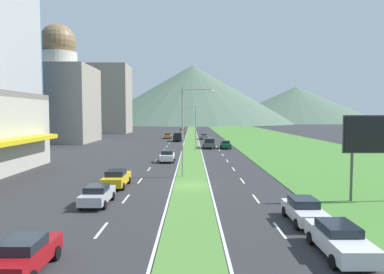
% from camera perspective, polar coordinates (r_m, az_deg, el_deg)
% --- Properties ---
extents(ground_plane, '(600.00, 600.00, 0.00)m').
position_cam_1_polar(ground_plane, '(32.93, -0.18, -7.90)').
color(ground_plane, '#2D2D30').
extents(grass_median, '(3.20, 240.00, 0.06)m').
position_cam_1_polar(grass_median, '(92.49, -0.08, -0.38)').
color(grass_median, '#518438').
rests_on(grass_median, ground_plane).
extents(grass_verge_right, '(24.00, 240.00, 0.06)m').
position_cam_1_polar(grass_verge_right, '(94.74, 12.48, -0.37)').
color(grass_verge_right, '#477F33').
rests_on(grass_verge_right, ground_plane).
extents(lane_dash_left_1, '(0.16, 2.80, 0.01)m').
position_cam_1_polar(lane_dash_left_1, '(21.45, -14.48, -14.38)').
color(lane_dash_left_1, silver).
rests_on(lane_dash_left_1, ground_plane).
extents(lane_dash_left_2, '(0.16, 2.80, 0.01)m').
position_cam_1_polar(lane_dash_left_2, '(28.49, -10.67, -9.79)').
color(lane_dash_left_2, silver).
rests_on(lane_dash_left_2, ground_plane).
extents(lane_dash_left_3, '(0.16, 2.80, 0.01)m').
position_cam_1_polar(lane_dash_left_3, '(35.71, -8.44, -7.01)').
color(lane_dash_left_3, silver).
rests_on(lane_dash_left_3, ground_plane).
extents(lane_dash_left_4, '(0.16, 2.80, 0.01)m').
position_cam_1_polar(lane_dash_left_4, '(43.02, -6.98, -5.17)').
color(lane_dash_left_4, silver).
rests_on(lane_dash_left_4, ground_plane).
extents(lane_dash_left_5, '(0.16, 2.80, 0.01)m').
position_cam_1_polar(lane_dash_left_5, '(50.38, -5.95, -3.86)').
color(lane_dash_left_5, silver).
rests_on(lane_dash_left_5, ground_plane).
extents(lane_dash_left_6, '(0.16, 2.80, 0.01)m').
position_cam_1_polar(lane_dash_left_6, '(57.77, -5.18, -2.89)').
color(lane_dash_left_6, silver).
rests_on(lane_dash_left_6, ground_plane).
extents(lane_dash_left_7, '(0.16, 2.80, 0.01)m').
position_cam_1_polar(lane_dash_left_7, '(65.18, -4.59, -2.13)').
color(lane_dash_left_7, silver).
rests_on(lane_dash_left_7, ground_plane).
extents(lane_dash_left_8, '(0.16, 2.80, 0.01)m').
position_cam_1_polar(lane_dash_left_8, '(72.61, -4.12, -1.53)').
color(lane_dash_left_8, silver).
rests_on(lane_dash_left_8, ground_plane).
extents(lane_dash_left_9, '(0.16, 2.80, 0.01)m').
position_cam_1_polar(lane_dash_left_9, '(80.05, -3.74, -1.04)').
color(lane_dash_left_9, silver).
rests_on(lane_dash_left_9, ground_plane).
extents(lane_dash_left_10, '(0.16, 2.80, 0.01)m').
position_cam_1_polar(lane_dash_left_10, '(87.49, -3.43, -0.64)').
color(lane_dash_left_10, silver).
rests_on(lane_dash_left_10, ground_plane).
extents(lane_dash_left_11, '(0.16, 2.80, 0.01)m').
position_cam_1_polar(lane_dash_left_11, '(94.94, -3.16, -0.30)').
color(lane_dash_left_11, silver).
rests_on(lane_dash_left_11, ground_plane).
extents(lane_dash_left_12, '(0.16, 2.80, 0.01)m').
position_cam_1_polar(lane_dash_left_12, '(102.40, -2.93, -0.00)').
color(lane_dash_left_12, silver).
rests_on(lane_dash_left_12, ground_plane).
extents(lane_dash_right_1, '(0.16, 2.80, 0.01)m').
position_cam_1_polar(lane_dash_right_1, '(21.41, 13.96, -14.40)').
color(lane_dash_right_1, silver).
rests_on(lane_dash_right_1, ground_plane).
extents(lane_dash_right_2, '(0.16, 2.80, 0.01)m').
position_cam_1_polar(lane_dash_right_2, '(28.46, 10.27, -9.80)').
color(lane_dash_right_2, silver).
rests_on(lane_dash_right_2, ground_plane).
extents(lane_dash_right_3, '(0.16, 2.80, 0.01)m').
position_cam_1_polar(lane_dash_right_3, '(35.68, 8.11, -7.02)').
color(lane_dash_right_3, silver).
rests_on(lane_dash_right_3, ground_plane).
extents(lane_dash_right_4, '(0.16, 2.80, 0.01)m').
position_cam_1_polar(lane_dash_right_4, '(43.00, 6.70, -5.17)').
color(lane_dash_right_4, silver).
rests_on(lane_dash_right_4, ground_plane).
extents(lane_dash_right_5, '(0.16, 2.80, 0.01)m').
position_cam_1_polar(lane_dash_right_5, '(50.36, 5.70, -3.86)').
color(lane_dash_right_5, silver).
rests_on(lane_dash_right_5, ground_plane).
extents(lane_dash_right_6, '(0.16, 2.80, 0.01)m').
position_cam_1_polar(lane_dash_right_6, '(57.75, 4.96, -2.89)').
color(lane_dash_right_6, silver).
rests_on(lane_dash_right_6, ground_plane).
extents(lane_dash_right_7, '(0.16, 2.80, 0.01)m').
position_cam_1_polar(lane_dash_right_7, '(65.17, 4.39, -2.13)').
color(lane_dash_right_7, silver).
rests_on(lane_dash_right_7, ground_plane).
extents(lane_dash_right_8, '(0.16, 2.80, 0.01)m').
position_cam_1_polar(lane_dash_right_8, '(72.60, 3.93, -1.53)').
color(lane_dash_right_8, silver).
rests_on(lane_dash_right_8, ground_plane).
extents(lane_dash_right_9, '(0.16, 2.80, 0.01)m').
position_cam_1_polar(lane_dash_right_9, '(80.04, 3.56, -1.04)').
color(lane_dash_right_9, silver).
rests_on(lane_dash_right_9, ground_plane).
extents(lane_dash_right_10, '(0.16, 2.80, 0.01)m').
position_cam_1_polar(lane_dash_right_10, '(87.48, 3.26, -0.64)').
color(lane_dash_right_10, silver).
rests_on(lane_dash_right_10, ground_plane).
extents(lane_dash_right_11, '(0.16, 2.80, 0.01)m').
position_cam_1_polar(lane_dash_right_11, '(94.93, 3.00, -0.30)').
color(lane_dash_right_11, silver).
rests_on(lane_dash_right_11, ground_plane).
extents(lane_dash_right_12, '(0.16, 2.80, 0.01)m').
position_cam_1_polar(lane_dash_right_12, '(102.39, 2.78, -0.00)').
color(lane_dash_right_12, silver).
rests_on(lane_dash_right_12, ground_plane).
extents(edge_line_median_left, '(0.16, 240.00, 0.01)m').
position_cam_1_polar(edge_line_median_left, '(92.51, -1.17, -0.40)').
color(edge_line_median_left, silver).
rests_on(edge_line_median_left, ground_plane).
extents(edge_line_median_right, '(0.16, 240.00, 0.01)m').
position_cam_1_polar(edge_line_median_right, '(92.51, 1.00, -0.40)').
color(edge_line_median_right, silver).
rests_on(edge_line_median_right, ground_plane).
extents(domed_building, '(15.78, 15.78, 27.73)m').
position_cam_1_polar(domed_building, '(89.77, -20.71, 6.25)').
color(domed_building, '#9E9384').
rests_on(domed_building, ground_plane).
extents(midrise_colored, '(13.25, 13.25, 23.87)m').
position_cam_1_polar(midrise_colored, '(128.75, -13.09, 5.97)').
color(midrise_colored, '#9E9384').
rests_on(midrise_colored, ground_plane).
extents(hill_far_left, '(149.00, 149.00, 27.81)m').
position_cam_1_polar(hill_far_left, '(289.92, -19.14, 4.94)').
color(hill_far_left, '#3D5647').
rests_on(hill_far_left, ground_plane).
extents(hill_far_center, '(145.92, 145.92, 42.38)m').
position_cam_1_polar(hill_far_center, '(260.29, 0.09, 6.91)').
color(hill_far_center, '#516B56').
rests_on(hill_far_center, ground_plane).
extents(hill_far_right, '(132.42, 132.42, 29.50)m').
position_cam_1_polar(hill_far_right, '(307.91, 16.38, 5.07)').
color(hill_far_right, '#516B56').
rests_on(hill_far_right, ground_plane).
extents(street_lamp_near, '(3.41, 0.43, 9.34)m').
position_cam_1_polar(street_lamp_near, '(36.86, -0.97, 1.83)').
color(street_lamp_near, '#99999E').
rests_on(street_lamp_near, ground_plane).
extents(street_lamp_mid, '(3.19, 0.28, 8.11)m').
position_cam_1_polar(street_lamp_mid, '(65.60, 0.25, 2.08)').
color(street_lamp_mid, '#99999E').
rests_on(street_lamp_mid, ground_plane).
extents(billboard_roadside, '(4.52, 0.28, 6.56)m').
position_cam_1_polar(billboard_roadside, '(29.64, 27.21, -0.20)').
color(billboard_roadside, '#4C4C51').
rests_on(billboard_roadside, ground_plane).
extents(car_0, '(1.98, 4.18, 1.60)m').
position_cam_1_polar(car_0, '(49.12, -4.04, -3.10)').
color(car_0, silver).
rests_on(car_0, ground_plane).
extents(car_1, '(1.99, 4.79, 1.56)m').
position_cam_1_polar(car_1, '(33.07, -12.15, -6.52)').
color(car_1, yellow).
rests_on(car_1, ground_plane).
extents(car_2, '(1.98, 4.41, 1.46)m').
position_cam_1_polar(car_2, '(93.58, 1.86, 0.11)').
color(car_2, slate).
rests_on(car_2, ground_plane).
extents(car_3, '(1.90, 4.24, 1.53)m').
position_cam_1_polar(car_3, '(68.27, 5.43, -1.23)').
color(car_3, '#0C5128').
rests_on(car_3, ground_plane).
extents(car_4, '(1.93, 4.73, 1.49)m').
position_cam_1_polar(car_4, '(18.50, 22.69, -15.01)').
color(car_4, silver).
rests_on(car_4, ground_plane).
extents(car_5, '(1.87, 4.36, 1.44)m').
position_cam_1_polar(car_5, '(27.03, -15.09, -8.98)').
color(car_5, '#B2B2B7').
rests_on(car_5, ground_plane).
extents(car_6, '(1.88, 4.29, 1.49)m').
position_cam_1_polar(car_6, '(23.03, 17.62, -11.23)').
color(car_6, silver).
rests_on(car_6, ground_plane).
extents(car_7, '(1.98, 4.45, 1.56)m').
position_cam_1_polar(car_7, '(123.33, -1.60, 0.99)').
color(car_7, '#C6842D').
rests_on(car_7, ground_plane).
extents(car_8, '(2.03, 4.06, 1.44)m').
position_cam_1_polar(car_8, '(96.82, -3.96, 0.22)').
color(car_8, '#C6842D').
rests_on(car_8, ground_plane).
extents(car_9, '(1.97, 4.06, 1.49)m').
position_cam_1_polar(car_9, '(17.02, -25.64, -16.78)').
color(car_9, maroon).
rests_on(car_9, ground_plane).
extents(pickup_truck_0, '(2.18, 5.40, 2.00)m').
position_cam_1_polar(pickup_truck_0, '(68.50, 2.73, -1.02)').
color(pickup_truck_0, '#515459').
rests_on(pickup_truck_0, ground_plane).
extents(pickup_truck_1, '(2.18, 5.40, 2.00)m').
position_cam_1_polar(pickup_truck_1, '(86.64, -2.37, -0.03)').
color(pickup_truck_1, black).
rests_on(pickup_truck_1, ground_plane).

